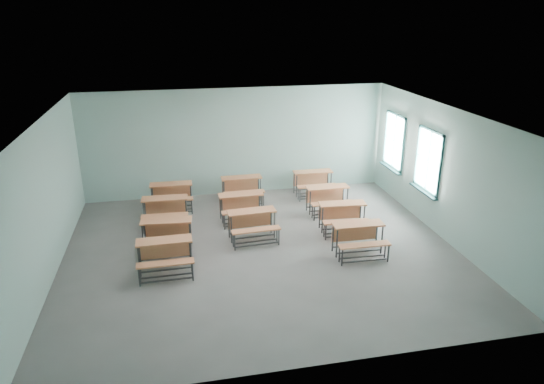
{
  "coord_description": "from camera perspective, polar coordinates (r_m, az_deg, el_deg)",
  "views": [
    {
      "loc": [
        -1.82,
        -9.94,
        5.29
      ],
      "look_at": [
        0.49,
        1.2,
        1.0
      ],
      "focal_mm": 32.0,
      "sensor_mm": 36.0,
      "label": 1
    }
  ],
  "objects": [
    {
      "name": "room",
      "position": [
        10.81,
        -0.87,
        0.68
      ],
      "size": [
        9.04,
        8.04,
        3.24
      ],
      "color": "slate",
      "rests_on": "ground"
    },
    {
      "name": "desk_unit_r0c0",
      "position": [
        10.55,
        -12.49,
        -6.93
      ],
      "size": [
        1.18,
        0.8,
        0.73
      ],
      "rotation": [
        0.0,
        0.0,
        0.01
      ],
      "color": "#C77248",
      "rests_on": "ground"
    },
    {
      "name": "desk_unit_r0c2",
      "position": [
        11.23,
        10.22,
        -5.0
      ],
      "size": [
        1.19,
        0.81,
        0.73
      ],
      "rotation": [
        0.0,
        0.0,
        -0.02
      ],
      "color": "#C77248",
      "rests_on": "ground"
    },
    {
      "name": "desk_unit_r1c0",
      "position": [
        11.5,
        -12.31,
        -4.52
      ],
      "size": [
        1.24,
        0.89,
        0.73
      ],
      "rotation": [
        0.0,
        0.0,
        -0.09
      ],
      "color": "#C77248",
      "rests_on": "ground"
    },
    {
      "name": "desk_unit_r1c1",
      "position": [
        11.76,
        -2.3,
        -3.45
      ],
      "size": [
        1.22,
        0.85,
        0.73
      ],
      "rotation": [
        0.0,
        0.0,
        0.06
      ],
      "color": "#C77248",
      "rests_on": "ground"
    },
    {
      "name": "desk_unit_r1c2",
      "position": [
        12.32,
        8.36,
        -2.49
      ],
      "size": [
        1.23,
        0.88,
        0.73
      ],
      "rotation": [
        0.0,
        0.0,
        -0.08
      ],
      "color": "#C77248",
      "rests_on": "ground"
    },
    {
      "name": "desk_unit_r2c0",
      "position": [
        12.84,
        -12.47,
        -1.8
      ],
      "size": [
        1.2,
        0.83,
        0.73
      ],
      "rotation": [
        0.0,
        0.0,
        -0.04
      ],
      "color": "#C77248",
      "rests_on": "ground"
    },
    {
      "name": "desk_unit_r2c1",
      "position": [
        12.83,
        -3.58,
        -1.35
      ],
      "size": [
        1.2,
        0.83,
        0.73
      ],
      "rotation": [
        0.0,
        0.0,
        0.04
      ],
      "color": "#C77248",
      "rests_on": "ground"
    },
    {
      "name": "desk_unit_r2c2",
      "position": [
        13.41,
        6.65,
        -0.45
      ],
      "size": [
        1.18,
        0.8,
        0.73
      ],
      "rotation": [
        0.0,
        0.0,
        0.01
      ],
      "color": "#C77248",
      "rests_on": "ground"
    },
    {
      "name": "desk_unit_r3c0",
      "position": [
        13.84,
        -11.75,
        -0.08
      ],
      "size": [
        1.18,
        0.81,
        0.73
      ],
      "rotation": [
        0.0,
        0.0,
        -0.02
      ],
      "color": "#C77248",
      "rests_on": "ground"
    },
    {
      "name": "desk_unit_r3c1",
      "position": [
        14.11,
        -3.53,
        0.74
      ],
      "size": [
        1.18,
        0.8,
        0.73
      ],
      "rotation": [
        0.0,
        0.0,
        0.02
      ],
      "color": "#C77248",
      "rests_on": "ground"
    },
    {
      "name": "desk_unit_r3c2",
      "position": [
        14.64,
        4.92,
        1.45
      ],
      "size": [
        1.18,
        0.79,
        0.73
      ],
      "rotation": [
        0.0,
        0.0,
        -0.01
      ],
      "color": "#C77248",
      "rests_on": "ground"
    }
  ]
}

